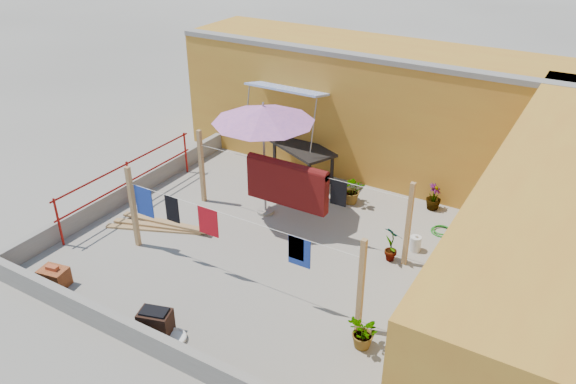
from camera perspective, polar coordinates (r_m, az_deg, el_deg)
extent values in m
plane|color=#9E998E|center=(11.71, -1.27, -5.57)|extent=(80.00, 80.00, 0.00)
cube|color=#BF892A|center=(14.60, 10.26, 8.15)|extent=(11.00, 2.40, 3.20)
cube|color=gray|center=(13.20, 9.12, 13.15)|extent=(11.00, 0.35, 0.12)
cube|color=#2D51B2|center=(13.91, -0.10, 10.42)|extent=(2.00, 0.79, 0.22)
cylinder|color=gray|center=(14.32, -4.16, 8.13)|extent=(0.03, 0.30, 1.28)
cylinder|color=gray|center=(13.39, 2.60, 6.71)|extent=(0.03, 0.30, 1.28)
cube|color=#BF892A|center=(9.58, 26.22, -5.94)|extent=(2.40, 9.00, 3.20)
cube|color=gray|center=(9.39, -13.29, -14.84)|extent=(8.30, 0.16, 0.44)
cube|color=gray|center=(13.90, -15.72, 0.19)|extent=(0.16, 7.30, 0.44)
cylinder|color=maroon|center=(12.39, -22.27, -2.85)|extent=(0.05, 0.05, 1.10)
cylinder|color=maroon|center=(13.48, -15.80, 0.85)|extent=(0.05, 0.05, 1.10)
cylinder|color=maroon|center=(14.76, -10.36, 3.95)|extent=(0.05, 0.05, 1.10)
cylinder|color=maroon|center=(13.27, -16.08, 2.76)|extent=(0.04, 4.20, 0.04)
cylinder|color=maroon|center=(13.46, -15.83, 1.04)|extent=(0.04, 4.20, 0.04)
cube|color=tan|center=(11.72, -15.46, -1.52)|extent=(0.09, 0.09, 1.80)
cube|color=tan|center=(9.24, 7.41, -9.49)|extent=(0.09, 0.09, 1.80)
cube|color=tan|center=(10.97, 12.13, -3.27)|extent=(0.09, 0.09, 1.80)
cube|color=tan|center=(13.12, -8.77, 2.57)|extent=(0.09, 0.09, 1.80)
cylinder|color=silver|center=(9.96, -5.61, -2.49)|extent=(5.00, 0.01, 0.01)
cylinder|color=silver|center=(11.58, 0.75, 2.30)|extent=(5.00, 0.01, 0.01)
cube|color=#520E0D|center=(11.85, -0.10, 0.73)|extent=(1.89, 0.22, 0.93)
cube|color=black|center=(11.29, 5.15, -0.10)|extent=(0.35, 0.02, 0.55)
cube|color=maroon|center=(11.92, -1.26, 1.64)|extent=(0.36, 0.02, 0.55)
cube|color=#1C379B|center=(11.39, -14.41, -0.95)|extent=(0.43, 0.02, 0.64)
cube|color=black|center=(10.91, -11.68, -1.71)|extent=(0.32, 0.02, 0.55)
cube|color=#B00E19|center=(10.42, -8.12, -2.99)|extent=(0.44, 0.02, 0.57)
cube|color=#1C379B|center=(9.48, 1.16, -6.09)|extent=(0.42, 0.02, 0.56)
cube|color=black|center=(9.47, 0.85, -5.71)|extent=(0.30, 0.02, 0.44)
cylinder|color=gray|center=(12.89, -2.30, -1.96)|extent=(0.40, 0.40, 0.07)
cylinder|color=gray|center=(12.31, -2.41, 2.99)|extent=(0.05, 0.05, 2.53)
cone|color=#D070AD|center=(11.87, -2.52, 7.94)|extent=(2.75, 2.75, 0.35)
cylinder|color=gray|center=(11.81, -2.54, 8.84)|extent=(0.04, 0.04, 0.11)
cube|color=black|center=(14.20, 1.51, 4.48)|extent=(1.96, 1.53, 0.07)
cube|color=black|center=(14.76, -1.36, 3.73)|extent=(0.07, 0.07, 0.77)
cube|color=black|center=(15.12, 0.87, 4.35)|extent=(0.07, 0.07, 0.77)
cube|color=black|center=(13.63, 2.18, 1.51)|extent=(0.07, 0.07, 0.77)
cube|color=black|center=(14.02, 4.49, 2.24)|extent=(0.07, 0.07, 0.77)
cube|color=#A04E25|center=(11.41, -22.64, -8.01)|extent=(0.56, 0.45, 0.36)
cube|color=#B4432A|center=(11.29, -22.85, -7.11)|extent=(0.24, 0.15, 0.07)
cube|color=tan|center=(12.59, -13.48, -3.68)|extent=(2.03, 0.97, 0.04)
cube|color=tan|center=(12.58, -12.87, -3.36)|extent=(2.08, 0.80, 0.04)
cube|color=tan|center=(12.58, -12.26, -3.03)|extent=(2.13, 0.52, 0.04)
cube|color=black|center=(9.78, -13.29, -12.79)|extent=(0.61, 0.49, 0.44)
cube|color=black|center=(9.63, -13.45, -11.72)|extent=(0.50, 0.38, 0.04)
cylinder|color=silver|center=(9.72, -11.63, -14.41)|extent=(0.44, 0.44, 0.06)
torus|color=silver|center=(9.70, -11.64, -14.28)|extent=(0.46, 0.46, 0.05)
cylinder|color=silver|center=(11.81, 12.80, -5.13)|extent=(0.23, 0.23, 0.32)
cylinder|color=silver|center=(11.71, 12.89, -4.40)|extent=(0.06, 0.06, 0.05)
cylinder|color=silver|center=(11.70, 18.43, -6.38)|extent=(0.22, 0.22, 0.31)
cylinder|color=silver|center=(11.60, 18.56, -5.68)|extent=(0.06, 0.06, 0.05)
torus|color=#197419|center=(12.62, 15.36, -3.88)|extent=(0.47, 0.47, 0.03)
torus|color=#197419|center=(12.60, 15.38, -3.74)|extent=(0.40, 0.40, 0.03)
imported|color=#1C5E1B|center=(13.21, 6.55, 0.24)|extent=(0.73, 0.66, 0.70)
imported|color=#1C5E1B|center=(13.32, 14.59, -0.49)|extent=(0.36, 0.36, 0.62)
imported|color=#1C5E1B|center=(11.27, 10.54, -5.18)|extent=(0.50, 0.43, 0.79)
imported|color=#1C5E1B|center=(10.76, 17.31, -8.03)|extent=(0.51, 0.54, 0.76)
imported|color=#1C5E1B|center=(9.31, 7.74, -14.03)|extent=(0.71, 0.70, 0.59)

